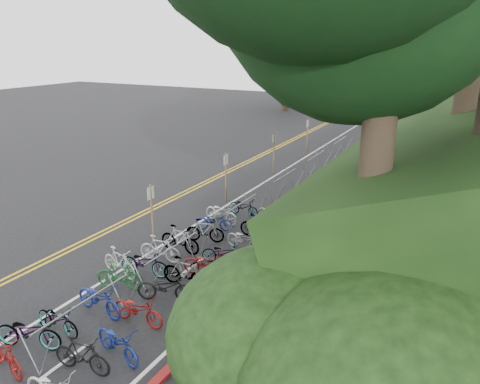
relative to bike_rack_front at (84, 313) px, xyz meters
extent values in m
plane|color=black|center=(-2.99, 1.06, -0.91)|extent=(120.00, 120.00, 0.00)
cube|color=gold|center=(-5.14, 11.06, -0.90)|extent=(0.12, 80.00, 0.01)
cube|color=gold|center=(-4.84, 11.06, -0.90)|extent=(0.12, 80.00, 0.01)
cube|color=silver|center=(-1.99, 11.06, -0.90)|extent=(0.12, 80.00, 0.01)
cube|color=silver|center=(2.21, 11.06, -0.90)|extent=(0.12, 80.00, 0.01)
cube|color=silver|center=(0.11, -0.94, -0.90)|extent=(0.10, 1.60, 0.01)
cube|color=silver|center=(0.11, 5.06, -0.90)|extent=(0.10, 1.60, 0.01)
cube|color=silver|center=(0.11, 11.06, -0.90)|extent=(0.10, 1.60, 0.01)
cube|color=silver|center=(0.11, 17.06, -0.90)|extent=(0.10, 1.60, 0.01)
cube|color=silver|center=(0.11, 23.06, -0.90)|extent=(0.10, 1.60, 0.01)
cube|color=silver|center=(0.11, 29.06, -0.90)|extent=(0.10, 1.60, 0.01)
cube|color=silver|center=(0.11, 35.06, -0.90)|extent=(0.10, 1.60, 0.01)
cube|color=maroon|center=(2.71, 13.06, -0.86)|extent=(0.25, 28.00, 0.10)
cube|color=#382819|center=(3.41, 23.06, -0.83)|extent=(1.40, 44.00, 0.16)
ellipsoid|color=#284C19|center=(4.21, 4.06, 0.13)|extent=(2.00, 2.80, 1.60)
ellipsoid|color=#284C19|center=(5.01, 9.06, 0.64)|extent=(2.60, 3.64, 2.08)
ellipsoid|color=#284C19|center=(6.21, 15.06, 1.08)|extent=(2.20, 3.08, 1.76)
ellipsoid|color=#284C19|center=(4.81, 21.06, 0.65)|extent=(3.00, 4.20, 2.40)
ellipsoid|color=#284C19|center=(5.51, 27.06, 0.82)|extent=(2.40, 3.36, 1.92)
ellipsoid|color=#284C19|center=(6.81, 31.06, 1.50)|extent=(2.80, 3.92, 2.24)
ellipsoid|color=#284C19|center=(4.01, 7.06, -0.01)|extent=(1.80, 2.52, 1.44)
ellipsoid|color=#284C19|center=(7.01, 19.06, 1.69)|extent=(3.20, 4.48, 2.56)
ellipsoid|color=black|center=(5.01, 1.56, 0.30)|extent=(5.28, 6.16, 3.52)
ellipsoid|color=black|center=(8.01, 0.56, 0.52)|extent=(6.24, 7.28, 4.16)
cylinder|color=#2D2319|center=(6.51, 4.06, 3.52)|extent=(0.84, 0.84, 6.46)
cylinder|color=#2D2319|center=(8.01, 13.06, 5.32)|extent=(0.90, 0.90, 7.46)
cylinder|color=#2D2319|center=(-11.99, 43.06, 2.32)|extent=(0.84, 0.84, 6.46)
ellipsoid|color=black|center=(-11.99, 43.06, 8.21)|extent=(8.84, 8.84, 8.39)
cylinder|color=#2D2319|center=(-8.99, 51.06, 2.08)|extent=(0.82, 0.82, 5.96)
ellipsoid|color=black|center=(-8.99, 51.06, 7.38)|extent=(7.73, 7.73, 7.34)
cylinder|color=gray|center=(0.00, 0.00, 0.30)|extent=(0.05, 3.34, 0.05)
cylinder|color=gray|center=(-0.28, -1.57, -0.30)|extent=(0.61, 0.04, 1.19)
cylinder|color=gray|center=(0.28, -1.57, -0.30)|extent=(0.61, 0.04, 1.19)
cylinder|color=gray|center=(-0.28, 1.57, -0.30)|extent=(0.61, 0.04, 1.19)
cylinder|color=gray|center=(0.28, 1.57, -0.30)|extent=(0.61, 0.04, 1.19)
cylinder|color=gray|center=(0.01, 4.06, 0.24)|extent=(0.05, 3.00, 0.05)
cylinder|color=gray|center=(-0.27, 2.66, -0.33)|extent=(0.58, 0.04, 1.13)
cylinder|color=gray|center=(0.29, 2.66, -0.33)|extent=(0.58, 0.04, 1.13)
cylinder|color=gray|center=(-0.27, 5.46, -0.33)|extent=(0.58, 0.04, 1.13)
cylinder|color=gray|center=(0.29, 5.46, -0.33)|extent=(0.58, 0.04, 1.13)
cylinder|color=gray|center=(0.01, 9.06, 0.24)|extent=(0.05, 3.00, 0.05)
cylinder|color=gray|center=(-0.27, 7.66, -0.33)|extent=(0.58, 0.04, 1.13)
cylinder|color=gray|center=(0.29, 7.66, -0.33)|extent=(0.58, 0.04, 1.13)
cylinder|color=gray|center=(-0.27, 10.46, -0.33)|extent=(0.58, 0.04, 1.13)
cylinder|color=gray|center=(0.29, 10.46, -0.33)|extent=(0.58, 0.04, 1.13)
cylinder|color=gray|center=(0.01, 14.06, 0.24)|extent=(0.05, 3.00, 0.05)
cylinder|color=gray|center=(-0.27, 12.66, -0.33)|extent=(0.58, 0.04, 1.13)
cylinder|color=gray|center=(0.29, 12.66, -0.33)|extent=(0.58, 0.04, 1.13)
cylinder|color=gray|center=(-0.27, 15.46, -0.33)|extent=(0.58, 0.04, 1.13)
cylinder|color=gray|center=(0.29, 15.46, -0.33)|extent=(0.58, 0.04, 1.13)
cylinder|color=gray|center=(0.01, 19.06, 0.24)|extent=(0.05, 3.00, 0.05)
cylinder|color=gray|center=(-0.27, 17.66, -0.33)|extent=(0.58, 0.04, 1.13)
cylinder|color=gray|center=(0.29, 17.66, -0.33)|extent=(0.58, 0.04, 1.13)
cylinder|color=gray|center=(-0.27, 20.46, -0.33)|extent=(0.58, 0.04, 1.13)
cylinder|color=gray|center=(0.29, 20.46, -0.33)|extent=(0.58, 0.04, 1.13)
cylinder|color=gray|center=(0.01, 24.06, 0.24)|extent=(0.05, 3.00, 0.05)
cylinder|color=gray|center=(-0.27, 22.66, -0.33)|extent=(0.58, 0.04, 1.13)
cylinder|color=gray|center=(0.29, 22.66, -0.33)|extent=(0.58, 0.04, 1.13)
cylinder|color=gray|center=(-0.27, 25.46, -0.33)|extent=(0.58, 0.04, 1.13)
cylinder|color=gray|center=(0.29, 25.46, -0.33)|extent=(0.58, 0.04, 1.13)
cylinder|color=brown|center=(-2.39, 6.06, 0.34)|extent=(0.08, 0.08, 2.50)
cube|color=silver|center=(-2.39, 6.06, 1.24)|extent=(0.02, 0.40, 0.50)
cylinder|color=brown|center=(-2.39, 12.06, 0.34)|extent=(0.08, 0.08, 2.50)
cube|color=silver|center=(-2.39, 12.06, 1.24)|extent=(0.02, 0.40, 0.50)
cylinder|color=brown|center=(-2.39, 18.06, 0.34)|extent=(0.08, 0.08, 2.50)
cube|color=silver|center=(-2.39, 18.06, 1.24)|extent=(0.02, 0.40, 0.50)
cylinder|color=brown|center=(-2.39, 24.06, 0.34)|extent=(0.08, 0.08, 2.50)
cube|color=silver|center=(-2.39, 24.06, 1.24)|extent=(0.02, 0.40, 0.50)
imported|color=beige|center=(-1.75, 3.33, -0.39)|extent=(0.81, 1.77, 1.03)
imported|color=maroon|center=(-0.86, -1.85, -0.40)|extent=(0.76, 1.74, 1.01)
imported|color=slate|center=(-1.14, -0.90, -0.41)|extent=(1.19, 2.00, 0.99)
imported|color=black|center=(0.84, -0.95, -0.41)|extent=(0.66, 1.69, 0.99)
imported|color=slate|center=(-1.00, -0.05, -0.48)|extent=(0.66, 1.65, 0.85)
imported|color=navy|center=(1.25, -0.12, -0.44)|extent=(1.05, 1.86, 0.93)
imported|color=navy|center=(-0.67, 1.22, -0.41)|extent=(0.91, 1.96, 0.99)
imported|color=maroon|center=(0.71, 1.34, -0.44)|extent=(0.62, 1.76, 0.93)
imported|color=#144C1E|center=(-1.13, 2.63, -0.41)|extent=(0.83, 1.71, 0.99)
imported|color=black|center=(0.65, 2.74, -0.42)|extent=(1.25, 1.94, 0.96)
imported|color=slate|center=(-0.99, 3.76, -0.42)|extent=(0.89, 1.92, 0.97)
imported|color=slate|center=(0.72, 3.75, -0.38)|extent=(0.55, 1.77, 1.05)
imported|color=#9E9EA3|center=(-1.17, 4.88, -0.40)|extent=(0.70, 1.75, 1.02)
imported|color=maroon|center=(0.94, 4.77, -0.45)|extent=(0.96, 1.83, 0.91)
imported|color=slate|center=(-0.97, 5.89, -0.37)|extent=(0.58, 1.82, 1.08)
imported|color=slate|center=(0.98, 5.81, -0.49)|extent=(0.90, 1.68, 0.84)
imported|color=slate|center=(-0.64, 7.17, -0.42)|extent=(0.91, 1.69, 0.98)
imported|color=#9E9EA3|center=(1.15, 7.21, -0.46)|extent=(0.90, 1.78, 0.89)
imported|color=navy|center=(-0.94, 8.41, -0.49)|extent=(0.96, 1.69, 0.84)
imported|color=slate|center=(1.11, 8.53, -0.41)|extent=(0.49, 1.67, 1.00)
imported|color=beige|center=(-1.10, 9.34, -0.43)|extent=(1.00, 1.92, 0.96)
imported|color=navy|center=(1.01, 9.41, -0.49)|extent=(1.09, 1.69, 0.84)
imported|color=slate|center=(-0.57, 10.52, -0.46)|extent=(0.92, 1.78, 0.89)
imported|color=#9E9EA3|center=(0.93, 10.56, -0.48)|extent=(0.58, 1.64, 0.86)
camera|label=1|loc=(8.79, -7.71, 6.98)|focal=35.00mm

